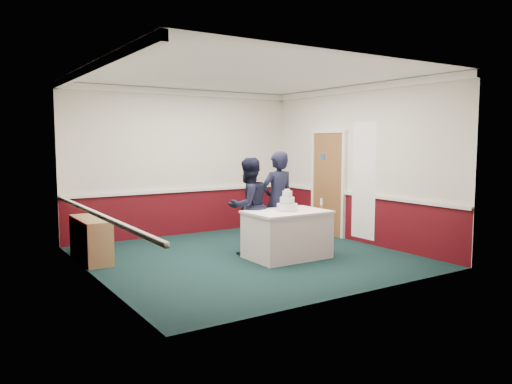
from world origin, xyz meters
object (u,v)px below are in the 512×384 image
person_man (248,206)px  wedding_cake (287,204)px  sideboard (91,239)px  cake_table (287,234)px  cake_knife (293,212)px  person_woman (278,201)px  champagne_flute (321,202)px

person_man → wedding_cake: bearing=115.2°
sideboard → cake_table: bearing=-29.0°
cake_knife → person_man: size_ratio=0.13×
wedding_cake → person_woman: person_woman is taller
sideboard → person_man: size_ratio=0.72×
wedding_cake → person_man: 0.72m
champagne_flute → cake_table: bearing=150.8°
cake_table → champagne_flute: 0.78m
sideboard → wedding_cake: (2.80, -1.55, 0.55)m
cake_knife → person_man: (-0.35, 0.80, 0.04)m
sideboard → cake_knife: bearing=-32.3°
wedding_cake → person_woman: size_ratio=0.21×
person_woman → person_man: bearing=-3.7°
sideboard → wedding_cake: wedding_cake is taller
sideboard → champagne_flute: champagne_flute is taller
cake_knife → person_woman: person_woman is taller
cake_table → wedding_cake: size_ratio=3.63×
person_woman → wedding_cake: bearing=70.6°
person_man → person_woman: 0.59m
sideboard → person_man: person_man is taller
sideboard → person_woman: bearing=-18.3°
cake_knife → sideboard: bearing=167.1°
sideboard → person_woman: size_ratio=0.68×
champagne_flute → person_woman: bearing=109.5°
cake_table → person_woman: person_woman is taller
champagne_flute → person_man: 1.25m
cake_table → wedding_cake: bearing=90.0°
cake_table → person_man: bearing=122.3°
cake_table → person_man: size_ratio=0.80×
wedding_cake → person_man: (-0.38, 0.60, -0.07)m
sideboard → person_woman: (3.00, -0.99, 0.53)m
champagne_flute → person_man: size_ratio=0.12×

